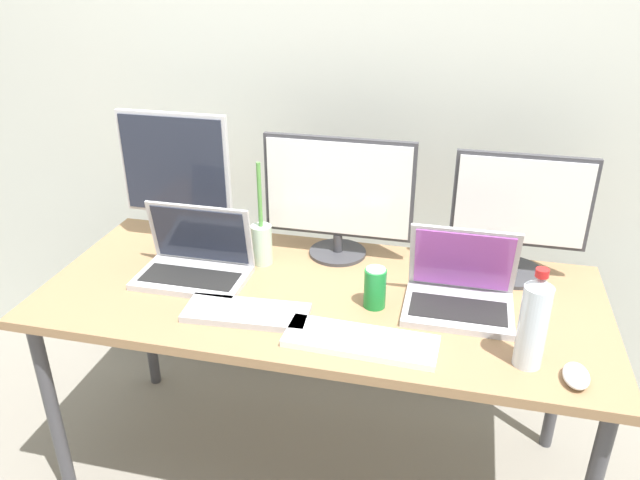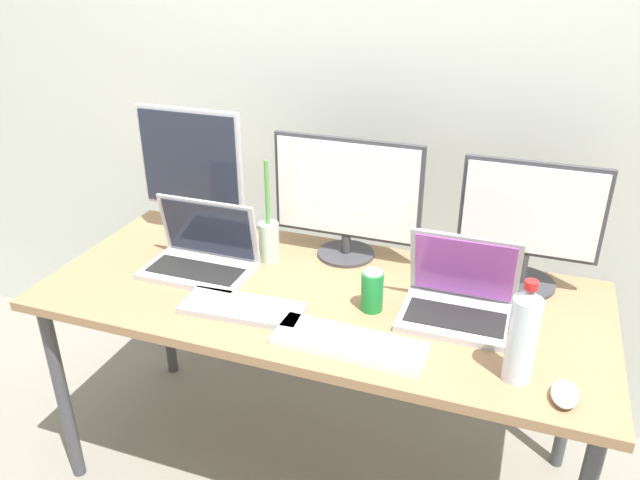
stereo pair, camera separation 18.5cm
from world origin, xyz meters
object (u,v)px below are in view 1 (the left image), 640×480
Objects in this scene: work_desk at (320,309)px; mouse_by_keyboard at (576,376)px; keyboard_main at (361,341)px; monitor_right at (520,213)px; water_bottle at (533,322)px; laptop_silver at (195,261)px; monitor_left at (175,173)px; laptop_secondary at (460,290)px; monitor_center at (339,195)px; keyboard_aux at (246,313)px; soda_can_near_keyboard at (375,288)px; bamboo_vase at (262,242)px.

mouse_by_keyboard is at bearing -20.82° from work_desk.
keyboard_main is (0.17, -0.24, 0.07)m from work_desk.
monitor_right is 0.49m from water_bottle.
laptop_silver is 1.17m from mouse_by_keyboard.
monitor_left is (-0.57, 0.24, 0.32)m from work_desk.
laptop_secondary is (0.42, 0.01, 0.12)m from work_desk.
work_desk is 0.39m from monitor_center.
work_desk is 3.69× the size of monitor_left.
laptop_secondary is 0.63m from keyboard_aux.
keyboard_main and keyboard_aux have the same top height.
monitor_right is at bearing 36.49° from soda_can_near_keyboard.
work_desk is 5.49× the size of laptop_secondary.
laptop_secondary is 0.41m from mouse_by_keyboard.
soda_can_near_keyboard reaches higher than mouse_by_keyboard.
monitor_center is (0.00, 0.26, 0.28)m from work_desk.
bamboo_vase is (-0.84, 0.37, -0.05)m from water_bottle.
work_desk is at bearing -1.15° from laptop_silver.
monitor_right is at bearing 14.08° from laptop_silver.
water_bottle is at bearing -13.04° from laptop_silver.
monitor_right reaches higher than keyboard_main.
monitor_right reaches higher than bamboo_vase.
keyboard_aux is 0.90m from mouse_by_keyboard.
monitor_left reaches higher than monitor_center.
soda_can_near_keyboard is at bearing 156.35° from water_bottle.
mouse_by_keyboard is at bearing -23.65° from bamboo_vase.
laptop_silver is at bearing 175.26° from soda_can_near_keyboard.
monitor_center is 1.20× the size of monitor_right.
monitor_left is 1.13× the size of keyboard_main.
soda_can_near_keyboard reaches higher than work_desk.
monitor_center is at bearing 64.45° from keyboard_aux.
monitor_center is 1.41× the size of bamboo_vase.
monitor_left is 1.27m from water_bottle.
laptop_secondary is 0.67m from bamboo_vase.
monitor_left is 0.35m from laptop_silver.
monitor_left is 1.69× the size of water_bottle.
bamboo_vase is (-0.81, -0.11, -0.14)m from monitor_right.
laptop_secondary is at bearing -11.27° from bamboo_vase.
monitor_center is 0.78m from water_bottle.
keyboard_main is at bearing -91.59° from soda_can_near_keyboard.
keyboard_aux is (-0.35, 0.06, 0.00)m from keyboard_main.
keyboard_main is at bearing -129.28° from monitor_right.
laptop_secondary is (0.84, 0.00, 0.00)m from laptop_silver.
monitor_right is 1.33× the size of laptop_secondary.
monitor_left is at bearing 163.42° from bamboo_vase.
monitor_center reaches higher than work_desk.
keyboard_main is 1.15× the size of keyboard_aux.
mouse_by_keyboard is at bearing -23.22° from soda_can_near_keyboard.
monitor_left reaches higher than laptop_silver.
laptop_silver is 0.23m from bamboo_vase.
laptop_silver reaches higher than work_desk.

